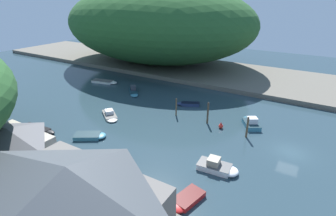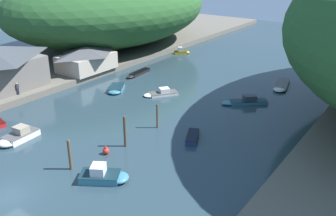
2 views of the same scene
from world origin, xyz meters
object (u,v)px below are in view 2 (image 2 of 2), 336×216
object	(u,v)px
boathouse_shed	(86,58)
boat_far_right_bank	(17,137)
boat_red_skiff	(116,89)
person_on_quay	(17,88)
boat_white_cruiser	(281,86)
boat_cabin_cruiser	(105,176)
boat_near_quay	(137,74)
boat_open_rowboat	(193,135)
channel_buoy_near	(106,151)
boat_small_dinghy	(182,52)
boat_yellow_tender	(161,93)
boat_navy_launch	(244,101)

from	to	relation	value
boathouse_shed	boat_far_right_bank	distance (m)	23.49
boat_red_skiff	person_on_quay	bearing A→B (deg)	20.55
boat_white_cruiser	boat_cabin_cruiser	bearing A→B (deg)	71.12
boat_near_quay	boat_far_right_bank	bearing A→B (deg)	95.15
boat_open_rowboat	boat_near_quay	xyz separation A→B (m)	(-19.45, 13.82, -0.05)
boat_near_quay	person_on_quay	size ratio (longest dim) A/B	3.46
boat_near_quay	channel_buoy_near	world-z (taller)	channel_buoy_near
boat_red_skiff	boat_near_quay	xyz separation A→B (m)	(-2.41, 7.75, -0.03)
boat_small_dinghy	boat_near_quay	bearing A→B (deg)	-35.57
boat_cabin_cruiser	channel_buoy_near	world-z (taller)	boat_cabin_cruiser
boat_red_skiff	boat_near_quay	bearing A→B (deg)	-105.16
boat_yellow_tender	boat_red_skiff	xyz separation A→B (m)	(-6.34, -2.41, -0.02)
boat_white_cruiser	boat_yellow_tender	bearing A→B (deg)	33.81
boat_small_dinghy	boat_red_skiff	bearing A→B (deg)	-31.99
boat_open_rowboat	boat_near_quay	size ratio (longest dim) A/B	0.70
boat_yellow_tender	boat_open_rowboat	size ratio (longest dim) A/B	1.23
boat_white_cruiser	boat_small_dinghy	distance (m)	24.67
boat_small_dinghy	boat_near_quay	distance (m)	16.08
boat_open_rowboat	boat_small_dinghy	xyz separation A→B (m)	(-21.30, 29.79, 0.11)
boat_white_cruiser	boat_near_quay	distance (m)	22.82
boathouse_shed	person_on_quay	xyz separation A→B (m)	(1.06, -13.46, -1.01)
boat_red_skiff	channel_buoy_near	xyz separation A→B (m)	(11.90, -14.22, 0.11)
boat_cabin_cruiser	boat_small_dinghy	bearing A→B (deg)	173.47
boat_far_right_bank	boat_near_quay	world-z (taller)	boat_far_right_bank
boathouse_shed	boat_near_quay	world-z (taller)	boathouse_shed
boat_navy_launch	channel_buoy_near	distance (m)	21.23
boat_open_rowboat	boat_cabin_cruiser	distance (m)	11.76
boat_small_dinghy	boat_navy_launch	xyz separation A→B (m)	(21.61, -17.43, -0.07)
boathouse_shed	boat_near_quay	bearing A→B (deg)	36.21
boat_open_rowboat	boat_small_dinghy	size ratio (longest dim) A/B	1.30
boat_open_rowboat	boat_far_right_bank	world-z (taller)	boat_far_right_bank
boat_white_cruiser	boat_open_rowboat	bearing A→B (deg)	72.55
channel_buoy_near	boat_far_right_bank	bearing A→B (deg)	-160.76
boat_cabin_cruiser	boat_navy_launch	size ratio (longest dim) A/B	0.84
boat_far_right_bank	person_on_quay	xyz separation A→B (m)	(-10.11, 7.05, 1.43)
boat_far_right_bank	boat_navy_launch	world-z (taller)	boat_far_right_bank
boat_small_dinghy	person_on_quay	world-z (taller)	person_on_quay
boat_white_cruiser	boat_navy_launch	world-z (taller)	boat_navy_launch
boat_yellow_tender	boat_near_quay	xyz separation A→B (m)	(-8.74, 5.34, -0.05)
boat_cabin_cruiser	person_on_quay	world-z (taller)	person_on_quay
boat_yellow_tender	boat_cabin_cruiser	distance (m)	21.93
boat_open_rowboat	boat_far_right_bank	bearing A→B (deg)	-167.52
boat_open_rowboat	channel_buoy_near	size ratio (longest dim) A/B	4.04
boat_far_right_bank	boat_open_rowboat	bearing A→B (deg)	-147.18
boat_far_right_bank	boat_near_quay	distance (m)	25.77
channel_buoy_near	boat_open_rowboat	bearing A→B (deg)	57.71
boathouse_shed	boat_yellow_tender	bearing A→B (deg)	-1.79
boat_white_cruiser	boat_open_rowboat	xyz separation A→B (m)	(-1.99, -21.63, 0.03)
boat_navy_launch	person_on_quay	world-z (taller)	person_on_quay
boat_far_right_bank	person_on_quay	world-z (taller)	person_on_quay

